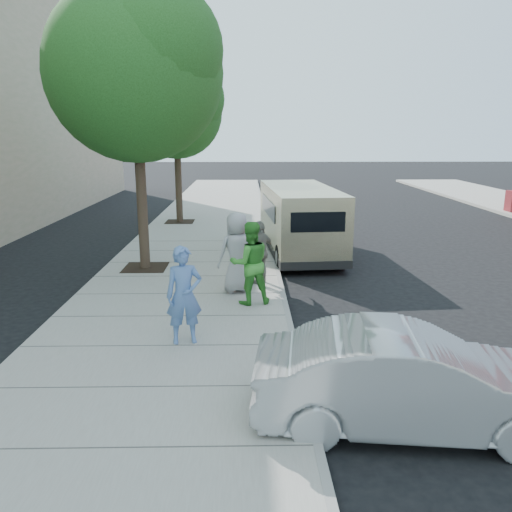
# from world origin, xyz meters

# --- Properties ---
(ground) EXTENTS (120.00, 120.00, 0.00)m
(ground) POSITION_xyz_m (0.00, 0.00, 0.00)
(ground) COLOR black
(ground) RESTS_ON ground
(sidewalk) EXTENTS (5.00, 60.00, 0.15)m
(sidewalk) POSITION_xyz_m (-1.00, 0.00, 0.07)
(sidewalk) COLOR gray
(sidewalk) RESTS_ON ground
(curb_face) EXTENTS (0.12, 60.00, 0.16)m
(curb_face) POSITION_xyz_m (1.44, 0.00, 0.07)
(curb_face) COLOR gray
(curb_face) RESTS_ON ground
(tree_near) EXTENTS (4.62, 4.60, 7.53)m
(tree_near) POSITION_xyz_m (-2.25, 2.40, 5.55)
(tree_near) COLOR black
(tree_near) RESTS_ON sidewalk
(tree_far) EXTENTS (3.92, 3.80, 6.49)m
(tree_far) POSITION_xyz_m (-2.25, 10.00, 4.88)
(tree_far) COLOR black
(tree_far) RESTS_ON sidewalk
(parking_meter) EXTENTS (0.32, 0.13, 1.50)m
(parking_meter) POSITION_xyz_m (0.36, 1.27, 1.24)
(parking_meter) COLOR gray
(parking_meter) RESTS_ON sidewalk
(van) EXTENTS (2.39, 6.03, 2.19)m
(van) POSITION_xyz_m (2.29, 4.62, 1.16)
(van) COLOR beige
(van) RESTS_ON ground
(sedan) EXTENTS (4.27, 1.89, 1.36)m
(sedan) POSITION_xyz_m (2.73, -5.39, 0.68)
(sedan) COLOR #A7ABAE
(sedan) RESTS_ON ground
(person_officer) EXTENTS (0.73, 0.56, 1.78)m
(person_officer) POSITION_xyz_m (-0.54, -2.84, 1.04)
(person_officer) COLOR #567BB7
(person_officer) RESTS_ON sidewalk
(person_green_shirt) EXTENTS (1.04, 0.89, 1.85)m
(person_green_shirt) POSITION_xyz_m (0.65, -0.71, 1.08)
(person_green_shirt) COLOR green
(person_green_shirt) RESTS_ON sidewalk
(person_gray_shirt) EXTENTS (1.11, 0.94, 1.92)m
(person_gray_shirt) POSITION_xyz_m (0.35, 0.16, 1.11)
(person_gray_shirt) COLOR #A2A2A5
(person_gray_shirt) RESTS_ON sidewalk
(person_striped_polo) EXTENTS (0.94, 0.93, 1.60)m
(person_striped_polo) POSITION_xyz_m (0.92, 0.86, 0.95)
(person_striped_polo) COLOR gray
(person_striped_polo) RESTS_ON sidewalk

